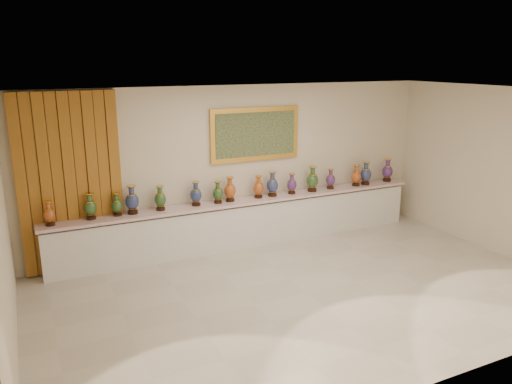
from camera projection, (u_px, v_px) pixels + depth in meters
ground at (306, 293)px, 7.61m from camera, size 8.00×8.00×0.00m
room at (104, 174)px, 8.29m from camera, size 8.00×8.00×8.00m
counter at (245, 223)px, 9.48m from camera, size 7.28×0.48×0.90m
vase_0 at (49, 215)px, 7.85m from camera, size 0.24×0.24×0.40m
vase_1 at (90, 208)px, 8.16m from camera, size 0.23×0.23×0.44m
vase_2 at (117, 205)px, 8.35m from camera, size 0.22×0.22×0.39m
vase_3 at (132, 201)px, 8.45m from camera, size 0.27×0.27×0.49m
vase_4 at (160, 199)px, 8.65m from camera, size 0.23×0.23×0.44m
vase_5 at (196, 195)px, 8.92m from camera, size 0.24×0.24×0.44m
vase_6 at (218, 193)px, 9.07m from camera, size 0.20×0.20×0.41m
vase_7 at (230, 190)px, 9.19m from camera, size 0.24×0.24×0.46m
vase_8 at (258, 188)px, 9.43m from camera, size 0.24×0.24×0.43m
vase_9 at (272, 185)px, 9.53m from camera, size 0.26×0.26×0.48m
vase_10 at (292, 185)px, 9.71m from camera, size 0.24×0.24×0.40m
vase_11 at (312, 180)px, 9.87m from camera, size 0.27×0.27×0.51m
vase_12 at (331, 180)px, 10.09m from camera, size 0.25×0.25×0.41m
vase_13 at (356, 176)px, 10.31m from camera, size 0.26×0.26×0.44m
vase_14 at (366, 174)px, 10.40m from camera, size 0.26×0.26×0.49m
vase_15 at (387, 171)px, 10.70m from camera, size 0.23×0.23×0.49m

